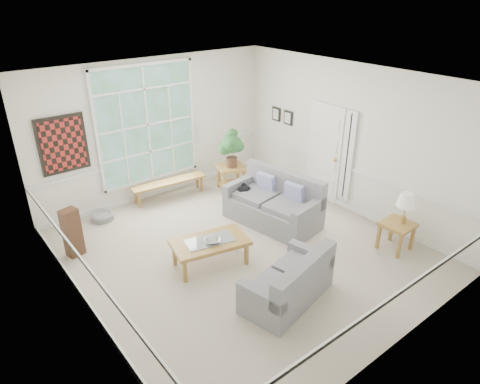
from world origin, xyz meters
The scene contains 24 objects.
floor centered at (0.00, 0.00, -0.01)m, with size 5.50×6.00×0.01m, color #A79B8C.
ceiling centered at (0.00, 0.00, 3.00)m, with size 5.50×6.00×0.02m, color white.
wall_back centered at (0.00, 3.00, 1.50)m, with size 5.50×0.02×3.00m, color white.
wall_front centered at (0.00, -3.00, 1.50)m, with size 5.50×0.02×3.00m, color white.
wall_left centered at (-2.75, 0.00, 1.50)m, with size 0.02×6.00×3.00m, color white.
wall_right centered at (2.75, 0.00, 1.50)m, with size 0.02×6.00×3.00m, color white.
window_back centered at (-0.20, 2.96, 1.65)m, with size 2.30×0.08×2.40m, color white.
entry_door centered at (2.71, 0.60, 1.05)m, with size 0.08×0.90×2.10m, color white.
door_sidelight centered at (2.71, -0.03, 1.15)m, with size 0.08×0.26×1.90m, color white.
wall_art centered at (-1.95, 2.95, 1.60)m, with size 0.90×0.06×1.10m, color #581916.
wall_frame_near centered at (2.71, 1.75, 1.55)m, with size 0.04×0.26×0.32m, color black.
wall_frame_far centered at (2.71, 2.15, 1.55)m, with size 0.04×0.26×0.32m, color black.
loveseat_right centered at (1.07, 0.40, 0.50)m, with size 0.95×1.84×1.00m, color slate.
loveseat_front centered at (-0.30, -1.45, 0.40)m, with size 1.48×0.77×0.80m, color slate.
coffee_table centered at (-0.70, 0.00, 0.23)m, with size 1.26×0.69×0.47m, color olive.
pewter_bowl centered at (-0.69, -0.08, 0.51)m, with size 0.32×0.32×0.08m, color #A1A1A6.
window_bench centered at (0.04, 2.65, 0.20)m, with size 1.68×0.33×0.39m, color olive.
end_table centered at (1.35, 2.12, 0.29)m, with size 0.59×0.59×0.59m, color olive.
houseplant centered at (1.35, 2.09, 1.02)m, with size 0.50×0.50×0.86m, color #295A2C, non-canonical shape.
side_table centered at (2.17, -1.66, 0.27)m, with size 0.52×0.52×0.53m, color olive.
table_lamp centered at (2.24, -1.69, 0.82)m, with size 0.33×0.33×0.57m, color white, non-canonical shape.
pet_bed centered at (-1.54, 2.62, 0.07)m, with size 0.45×0.45×0.13m, color slate.
floor_speaker centered at (-2.40, 1.72, 0.44)m, with size 0.28×0.22×0.89m, color #42291B.
cat centered at (0.86, 1.02, 0.58)m, with size 0.29×0.20×0.14m, color black.
Camera 1 is at (-4.03, -5.04, 4.31)m, focal length 32.00 mm.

